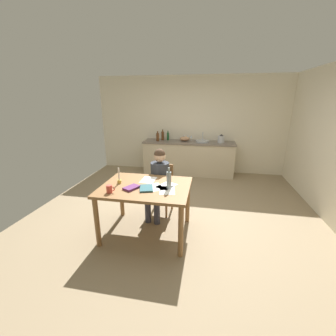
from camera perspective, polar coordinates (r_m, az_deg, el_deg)
ground_plane at (r=4.15m, az=2.03°, el=-11.54°), size 5.20×5.20×0.04m
wall_back at (r=6.24m, az=5.88°, el=11.10°), size 5.20×0.12×2.60m
kitchen_counter at (r=6.05m, az=5.33°, el=2.71°), size 2.44×0.64×0.90m
dining_table at (r=3.27m, az=-5.77°, el=-6.35°), size 1.28×1.00×0.78m
chair_at_table at (r=3.98m, az=-1.72°, el=-4.64°), size 0.45×0.45×0.88m
person_seated at (r=3.78m, az=-2.46°, el=-2.83°), size 0.37×0.62×1.19m
coffee_mug at (r=3.07m, az=-15.00°, el=-5.28°), size 0.12×0.08×0.11m
candlestick at (r=3.36m, az=-12.60°, el=-2.82°), size 0.06×0.06×0.24m
book_magazine at (r=3.14m, az=-9.48°, el=-5.08°), size 0.23×0.26×0.03m
book_cookery at (r=3.11m, az=-5.66°, el=-5.28°), size 0.25×0.29×0.02m
paper_letter at (r=3.05m, az=-0.16°, el=-5.83°), size 0.26×0.33×0.00m
paper_bill at (r=3.45m, az=-5.14°, el=-3.11°), size 0.22×0.30×0.00m
paper_envelope at (r=3.21m, az=-0.39°, el=-4.63°), size 0.32×0.36×0.00m
paper_receipt at (r=3.16m, az=-3.43°, el=-4.99°), size 0.34×0.36×0.00m
wine_bottle_on_table at (r=3.06m, az=0.24°, el=-3.12°), size 0.07×0.07×0.31m
sink_unit at (r=5.93m, az=8.95°, el=6.94°), size 0.36×0.36×0.24m
bottle_oil at (r=5.98m, az=-2.72°, el=8.11°), size 0.08×0.08×0.27m
bottle_vinegar at (r=6.13m, az=-1.40°, el=8.45°), size 0.08×0.08×0.29m
bottle_wine_red at (r=6.11m, az=-0.02°, el=8.28°), size 0.06×0.06×0.25m
mixing_bowl at (r=6.03m, az=4.39°, el=7.63°), size 0.26×0.26×0.12m
stovetop_kettle at (r=5.92m, az=13.67°, el=7.38°), size 0.18×0.18×0.22m
wine_glass_near_sink at (r=6.07m, az=6.07°, el=8.13°), size 0.07×0.07×0.15m
wine_glass_by_kettle at (r=6.08m, az=5.17°, el=8.17°), size 0.07×0.07×0.15m
wine_glass_back_left at (r=6.09m, az=4.22°, el=8.21°), size 0.07×0.07×0.15m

